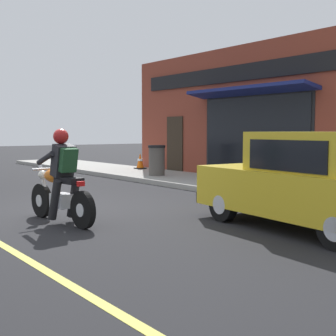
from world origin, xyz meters
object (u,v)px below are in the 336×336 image
object	(u,v)px
trash_bin	(157,160)
traffic_cone	(140,161)
motorcycle_with_rider	(61,184)
car_hatchback	(309,182)
fire_hydrant	(252,168)

from	to	relation	value
trash_bin	traffic_cone	world-z (taller)	trash_bin
motorcycle_with_rider	traffic_cone	world-z (taller)	motorcycle_with_rider
trash_bin	traffic_cone	distance (m)	2.77
car_hatchback	fire_hydrant	xyz separation A→B (m)	(3.27, 4.19, -0.19)
car_hatchback	trash_bin	distance (m)	8.12
fire_hydrant	traffic_cone	size ratio (longest dim) A/B	1.47
motorcycle_with_rider	fire_hydrant	xyz separation A→B (m)	(6.18, 1.26, -0.11)
motorcycle_with_rider	car_hatchback	distance (m)	4.12
fire_hydrant	traffic_cone	world-z (taller)	fire_hydrant
car_hatchback	fire_hydrant	world-z (taller)	car_hatchback
fire_hydrant	trash_bin	xyz separation A→B (m)	(-0.67, 3.50, 0.06)
motorcycle_with_rider	traffic_cone	bearing A→B (deg)	48.02
car_hatchback	fire_hydrant	size ratio (longest dim) A/B	4.44
motorcycle_with_rider	fire_hydrant	distance (m)	6.30
fire_hydrant	traffic_cone	distance (m)	6.06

